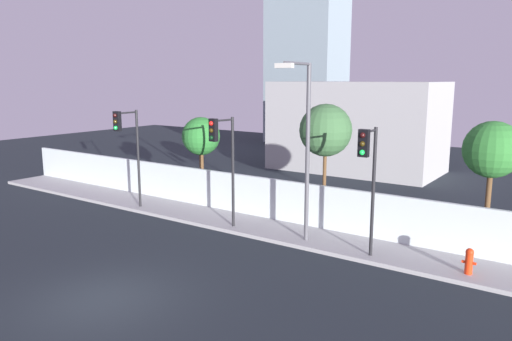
{
  "coord_description": "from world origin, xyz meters",
  "views": [
    {
      "loc": [
        11.23,
        -8.32,
        6.27
      ],
      "look_at": [
        0.85,
        6.5,
        2.91
      ],
      "focal_mm": 34.49,
      "sensor_mm": 36.0,
      "label": 1
    }
  ],
  "objects_px": {
    "fire_hydrant": "(469,260)",
    "roadside_tree_midleft": "(326,131)",
    "traffic_light_left": "(368,165)",
    "roadside_tree_midright": "(492,150)",
    "traffic_light_right": "(127,138)",
    "street_lamp_curbside": "(304,137)",
    "traffic_light_center": "(222,149)",
    "roadside_tree_leftmost": "(201,137)"
  },
  "relations": [
    {
      "from": "traffic_light_left",
      "to": "roadside_tree_midright",
      "type": "bearing_deg",
      "value": 45.91
    },
    {
      "from": "traffic_light_center",
      "to": "traffic_light_right",
      "type": "relative_size",
      "value": 0.98
    },
    {
      "from": "street_lamp_curbside",
      "to": "roadside_tree_midleft",
      "type": "bearing_deg",
      "value": 101.97
    },
    {
      "from": "traffic_light_left",
      "to": "roadside_tree_midleft",
      "type": "xyz_separation_m",
      "value": [
        -3.28,
        3.31,
        0.68
      ]
    },
    {
      "from": "fire_hydrant",
      "to": "traffic_light_left",
      "type": "bearing_deg",
      "value": -167.59
    },
    {
      "from": "street_lamp_curbside",
      "to": "roadside_tree_leftmost",
      "type": "relative_size",
      "value": 1.52
    },
    {
      "from": "traffic_light_left",
      "to": "roadside_tree_leftmost",
      "type": "xyz_separation_m",
      "value": [
        -10.27,
        3.31,
        -0.05
      ]
    },
    {
      "from": "street_lamp_curbside",
      "to": "roadside_tree_midright",
      "type": "height_order",
      "value": "street_lamp_curbside"
    },
    {
      "from": "traffic_light_left",
      "to": "roadside_tree_midleft",
      "type": "height_order",
      "value": "roadside_tree_midleft"
    },
    {
      "from": "traffic_light_right",
      "to": "roadside_tree_leftmost",
      "type": "distance_m",
      "value": 3.77
    },
    {
      "from": "traffic_light_right",
      "to": "fire_hydrant",
      "type": "xyz_separation_m",
      "value": [
        15.04,
        0.84,
        -2.98
      ]
    },
    {
      "from": "roadside_tree_midright",
      "to": "roadside_tree_leftmost",
      "type": "bearing_deg",
      "value": -180.0
    },
    {
      "from": "fire_hydrant",
      "to": "roadside_tree_midleft",
      "type": "xyz_separation_m",
      "value": [
        -6.51,
        2.6,
        3.53
      ]
    },
    {
      "from": "fire_hydrant",
      "to": "roadside_tree_midleft",
      "type": "bearing_deg",
      "value": 158.25
    },
    {
      "from": "traffic_light_left",
      "to": "traffic_light_right",
      "type": "distance_m",
      "value": 11.81
    },
    {
      "from": "fire_hydrant",
      "to": "roadside_tree_leftmost",
      "type": "bearing_deg",
      "value": 169.11
    },
    {
      "from": "traffic_light_left",
      "to": "roadside_tree_leftmost",
      "type": "height_order",
      "value": "traffic_light_left"
    },
    {
      "from": "fire_hydrant",
      "to": "roadside_tree_midleft",
      "type": "height_order",
      "value": "roadside_tree_midleft"
    },
    {
      "from": "traffic_light_right",
      "to": "traffic_light_center",
      "type": "bearing_deg",
      "value": 0.74
    },
    {
      "from": "street_lamp_curbside",
      "to": "roadside_tree_midright",
      "type": "xyz_separation_m",
      "value": [
        5.87,
        2.91,
        -0.35
      ]
    },
    {
      "from": "traffic_light_center",
      "to": "fire_hydrant",
      "type": "bearing_deg",
      "value": 4.68
    },
    {
      "from": "roadside_tree_midleft",
      "to": "roadside_tree_midright",
      "type": "distance_m",
      "value": 6.49
    },
    {
      "from": "roadside_tree_leftmost",
      "to": "roadside_tree_midleft",
      "type": "bearing_deg",
      "value": 0.0
    },
    {
      "from": "traffic_light_right",
      "to": "roadside_tree_leftmost",
      "type": "xyz_separation_m",
      "value": [
        1.54,
        3.44,
        -0.17
      ]
    },
    {
      "from": "roadside_tree_midleft",
      "to": "traffic_light_left",
      "type": "bearing_deg",
      "value": -45.22
    },
    {
      "from": "roadside_tree_leftmost",
      "to": "street_lamp_curbside",
      "type": "bearing_deg",
      "value": -20.94
    },
    {
      "from": "traffic_light_right",
      "to": "roadside_tree_midright",
      "type": "distance_m",
      "value": 15.4
    },
    {
      "from": "roadside_tree_midleft",
      "to": "roadside_tree_midright",
      "type": "relative_size",
      "value": 1.08
    },
    {
      "from": "street_lamp_curbside",
      "to": "traffic_light_right",
      "type": "bearing_deg",
      "value": -176.68
    },
    {
      "from": "street_lamp_curbside",
      "to": "roadside_tree_midleft",
      "type": "distance_m",
      "value": 2.97
    },
    {
      "from": "traffic_light_left",
      "to": "roadside_tree_midright",
      "type": "distance_m",
      "value": 4.62
    },
    {
      "from": "fire_hydrant",
      "to": "roadside_tree_midleft",
      "type": "relative_size",
      "value": 0.16
    },
    {
      "from": "traffic_light_center",
      "to": "roadside_tree_midleft",
      "type": "bearing_deg",
      "value": 49.38
    },
    {
      "from": "traffic_light_center",
      "to": "roadside_tree_leftmost",
      "type": "height_order",
      "value": "traffic_light_center"
    },
    {
      "from": "traffic_light_right",
      "to": "roadside_tree_leftmost",
      "type": "height_order",
      "value": "traffic_light_right"
    },
    {
      "from": "traffic_light_center",
      "to": "traffic_light_right",
      "type": "xyz_separation_m",
      "value": [
        -5.64,
        -0.07,
        0.07
      ]
    },
    {
      "from": "fire_hydrant",
      "to": "roadside_tree_midright",
      "type": "bearing_deg",
      "value": 90.55
    },
    {
      "from": "street_lamp_curbside",
      "to": "traffic_light_center",
      "type": "bearing_deg",
      "value": -172.57
    },
    {
      "from": "traffic_light_right",
      "to": "roadside_tree_leftmost",
      "type": "relative_size",
      "value": 1.07
    },
    {
      "from": "traffic_light_center",
      "to": "roadside_tree_midright",
      "type": "relative_size",
      "value": 0.95
    },
    {
      "from": "traffic_light_right",
      "to": "traffic_light_left",
      "type": "bearing_deg",
      "value": 0.65
    },
    {
      "from": "traffic_light_center",
      "to": "roadside_tree_midright",
      "type": "xyz_separation_m",
      "value": [
        9.37,
        3.37,
        0.31
      ]
    }
  ]
}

